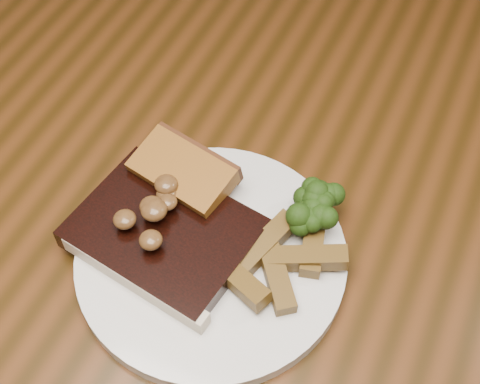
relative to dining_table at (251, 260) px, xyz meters
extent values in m
cube|color=#44230D|center=(0.00, 0.00, 0.07)|extent=(1.60, 0.90, 0.04)
cylinder|color=black|center=(-0.72, 0.37, -0.30)|extent=(0.07, 0.07, 0.71)
cube|color=black|center=(-0.01, 0.65, -0.24)|extent=(0.53, 0.53, 0.04)
cylinder|color=black|center=(0.08, 0.87, -0.46)|extent=(0.04, 0.04, 0.40)
cylinder|color=black|center=(-0.22, 0.75, -0.46)|extent=(0.04, 0.04, 0.40)
cylinder|color=black|center=(0.20, 0.56, -0.46)|extent=(0.04, 0.04, 0.40)
cylinder|color=black|center=(-0.10, 0.44, -0.46)|extent=(0.04, 0.04, 0.40)
cube|color=black|center=(0.06, 0.48, -0.01)|extent=(0.39, 0.18, 0.43)
cylinder|color=silver|center=(-0.01, -0.07, 0.10)|extent=(0.31, 0.31, 0.01)
cube|color=black|center=(-0.06, -0.07, 0.12)|extent=(0.18, 0.15, 0.02)
cube|color=#C4B397|center=(-0.06, -0.13, 0.11)|extent=(0.16, 0.04, 0.02)
cube|color=#93571A|center=(-0.07, -0.01, 0.12)|extent=(0.11, 0.07, 0.02)
camera|label=1|loc=(0.15, -0.35, 0.67)|focal=50.00mm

